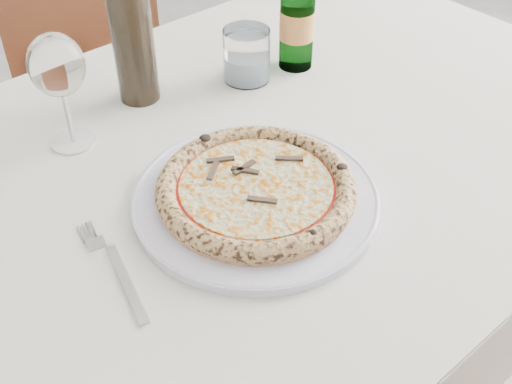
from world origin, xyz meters
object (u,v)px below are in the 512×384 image
(tumbler, at_px, (247,58))
(chair_far, at_px, (93,71))
(pizza, at_px, (256,189))
(plate, at_px, (256,198))
(dining_table, at_px, (219,209))
(wine_bottle, at_px, (132,34))
(wine_glass, at_px, (57,68))
(beer_bottle, at_px, (297,17))

(tumbler, bearing_deg, chair_far, 97.34)
(pizza, bearing_deg, plate, 60.00)
(plate, relative_size, pizza, 1.25)
(plate, bearing_deg, dining_table, 90.00)
(chair_far, height_order, plate, chair_far)
(tumbler, height_order, wine_bottle, wine_bottle)
(wine_bottle, bearing_deg, chair_far, 77.64)
(dining_table, bearing_deg, wine_glass, 128.30)
(chair_far, height_order, beer_bottle, beer_bottle)
(tumbler, bearing_deg, beer_bottle, -8.05)
(chair_far, bearing_deg, beer_bottle, -73.41)
(pizza, height_order, tumbler, tumbler)
(dining_table, relative_size, chair_far, 1.69)
(wine_bottle, bearing_deg, plate, -90.40)
(chair_far, bearing_deg, tumbler, -82.66)
(pizza, xyz_separation_m, beer_bottle, (0.29, 0.27, 0.07))
(wine_bottle, bearing_deg, wine_glass, -159.41)
(wine_bottle, bearing_deg, pizza, -90.40)
(pizza, xyz_separation_m, tumbler, (0.19, 0.28, 0.01))
(pizza, relative_size, wine_bottle, 0.99)
(dining_table, height_order, wine_glass, wine_glass)
(dining_table, distance_m, chair_far, 0.77)
(chair_far, relative_size, wine_bottle, 3.35)
(wine_glass, xyz_separation_m, wine_bottle, (0.15, 0.06, -0.01))
(plate, height_order, wine_bottle, wine_bottle)
(pizza, bearing_deg, wine_glass, 117.11)
(wine_bottle, bearing_deg, tumbler, -17.36)
(beer_bottle, bearing_deg, chair_far, 106.59)
(dining_table, relative_size, plate, 4.55)
(beer_bottle, bearing_deg, wine_bottle, 165.83)
(dining_table, relative_size, beer_bottle, 6.55)
(pizza, xyz_separation_m, wine_bottle, (0.00, 0.34, 0.09))
(chair_far, height_order, tumbler, chair_far)
(plate, height_order, wine_glass, wine_glass)
(pizza, relative_size, beer_bottle, 1.15)
(dining_table, height_order, chair_far, chair_far)
(wine_bottle, bearing_deg, dining_table, -90.57)
(pizza, bearing_deg, tumbler, 56.50)
(dining_table, relative_size, wine_bottle, 5.64)
(chair_far, distance_m, wine_glass, 0.72)
(pizza, xyz_separation_m, wine_glass, (-0.15, 0.28, 0.11))
(pizza, bearing_deg, beer_bottle, 43.07)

